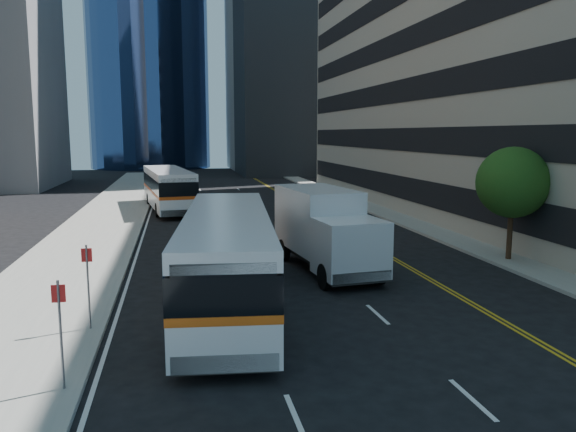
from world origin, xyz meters
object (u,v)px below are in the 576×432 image
object	(u,v)px
bus_rear	(168,188)
box_truck	(325,228)
street_tree	(513,183)
bus_front	(227,256)

from	to	relation	value
bus_rear	box_truck	distance (m)	21.97
bus_rear	street_tree	bearing A→B (deg)	-61.23
bus_front	box_truck	size ratio (longest dim) A/B	1.70
box_truck	bus_front	bearing A→B (deg)	-143.09
street_tree	bus_front	world-z (taller)	street_tree
bus_front	bus_rear	bearing A→B (deg)	100.87
bus_front	bus_rear	world-z (taller)	bus_front
bus_rear	bus_front	bearing A→B (deg)	-92.45
street_tree	box_truck	size ratio (longest dim) A/B	0.69
street_tree	box_truck	bearing A→B (deg)	179.20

